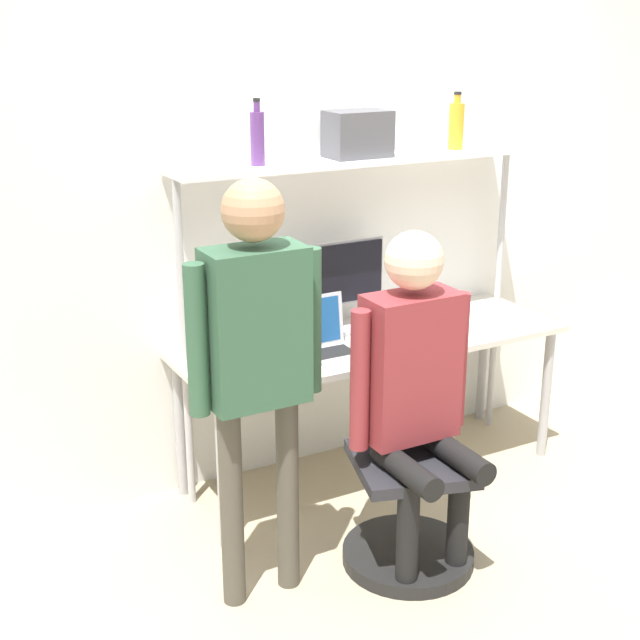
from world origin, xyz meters
TOP-DOWN VIEW (x-y plane):
  - ground_plane at (0.00, 0.00)m, footprint 12.00×12.00m
  - wall_back at (0.00, 0.69)m, footprint 8.00×0.06m
  - desk at (0.00, 0.34)m, footprint 1.94×0.64m
  - shelf_unit at (0.00, 0.51)m, footprint 1.84×0.29m
  - monitor at (-0.11, 0.52)m, footprint 0.54×0.20m
  - laptop at (-0.32, 0.31)m, footprint 0.33×0.25m
  - cell_phone at (-0.02, 0.25)m, footprint 0.07×0.15m
  - office_chair at (-0.26, -0.36)m, footprint 0.57×0.57m
  - person_seated at (-0.27, -0.41)m, footprint 0.55×0.48m
  - person_standing at (-0.91, -0.30)m, footprint 0.54×0.23m
  - bottle_purple at (-0.51, 0.51)m, footprint 0.06×0.06m
  - bottle_amber at (0.57, 0.51)m, footprint 0.08×0.08m
  - storage_box at (0.00, 0.51)m, footprint 0.29×0.19m

SIDE VIEW (x-z plane):
  - ground_plane at x=0.00m, z-range 0.00..0.00m
  - office_chair at x=-0.26m, z-range -0.18..0.76m
  - desk at x=0.00m, z-range 0.29..1.03m
  - cell_phone at x=-0.02m, z-range 0.73..0.74m
  - laptop at x=-0.32m, z-range 0.68..0.93m
  - person_seated at x=-0.27m, z-range 0.14..1.58m
  - monitor at x=-0.11m, z-range 0.77..1.22m
  - person_standing at x=-0.91m, z-range 0.23..1.92m
  - wall_back at x=0.00m, z-range 0.00..2.70m
  - shelf_unit at x=0.00m, z-range 0.60..2.18m
  - storage_box at x=0.00m, z-range 1.58..1.80m
  - bottle_amber at x=0.57m, z-range 1.56..1.84m
  - bottle_purple at x=-0.51m, z-range 1.56..1.86m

